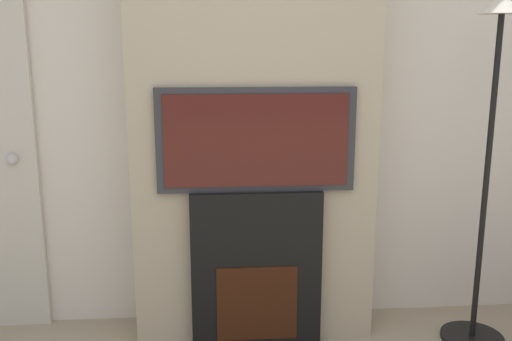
% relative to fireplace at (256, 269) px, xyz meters
% --- Properties ---
extents(wall_back, '(6.00, 0.06, 2.70)m').
position_rel_fireplace_xyz_m(wall_back, '(0.00, 0.35, 0.93)').
color(wall_back, silver).
rests_on(wall_back, ground_plane).
extents(chimney_breast, '(1.27, 0.32, 2.70)m').
position_rel_fireplace_xyz_m(chimney_breast, '(0.00, 0.16, 0.93)').
color(chimney_breast, tan).
rests_on(chimney_breast, ground_plane).
extents(fireplace, '(0.68, 0.15, 0.85)m').
position_rel_fireplace_xyz_m(fireplace, '(0.00, 0.00, 0.00)').
color(fireplace, black).
rests_on(fireplace, ground_plane).
extents(television, '(1.00, 0.07, 0.53)m').
position_rel_fireplace_xyz_m(television, '(0.00, -0.00, 0.69)').
color(television, '#2D2D33').
rests_on(television, fireplace).
extents(floor_lamp, '(0.33, 0.33, 1.82)m').
position_rel_fireplace_xyz_m(floor_lamp, '(1.18, -0.07, 0.70)').
color(floor_lamp, black).
rests_on(floor_lamp, ground_plane).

